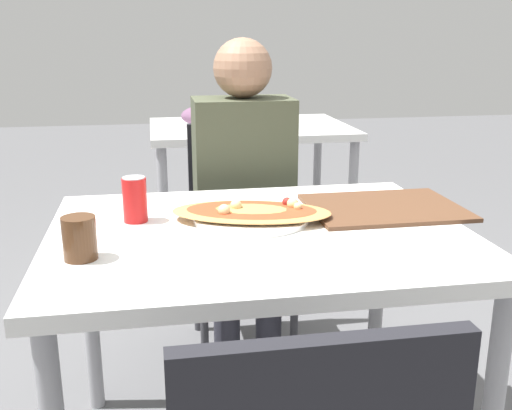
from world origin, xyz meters
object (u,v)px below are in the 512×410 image
(pizza_main, at_px, (252,214))
(drink_glass, at_px, (80,238))
(chair_far_seated, at_px, (240,222))
(person_seated, at_px, (244,177))
(soda_can, at_px, (135,199))
(dining_table, at_px, (259,256))

(pizza_main, bearing_deg, drink_glass, -152.83)
(chair_far_seated, height_order, pizza_main, chair_far_seated)
(drink_glass, bearing_deg, pizza_main, 27.17)
(person_seated, xyz_separation_m, drink_glass, (-0.50, -0.78, 0.06))
(chair_far_seated, distance_m, soda_can, 0.79)
(dining_table, bearing_deg, chair_far_seated, 85.47)
(dining_table, relative_size, soda_can, 8.80)
(chair_far_seated, distance_m, pizza_main, 0.72)
(dining_table, bearing_deg, person_seated, 84.69)
(pizza_main, distance_m, soda_can, 0.32)
(dining_table, xyz_separation_m, soda_can, (-0.32, 0.13, 0.14))
(soda_can, bearing_deg, drink_glass, -113.91)
(dining_table, xyz_separation_m, pizza_main, (-0.01, 0.08, 0.10))
(pizza_main, relative_size, soda_can, 3.86)
(dining_table, distance_m, person_seated, 0.65)
(pizza_main, bearing_deg, dining_table, -86.34)
(chair_far_seated, height_order, drink_glass, chair_far_seated)
(chair_far_seated, xyz_separation_m, person_seated, (0.00, -0.11, 0.21))
(dining_table, distance_m, pizza_main, 0.13)
(person_seated, xyz_separation_m, soda_can, (-0.38, -0.52, 0.07))
(dining_table, height_order, person_seated, person_seated)
(dining_table, relative_size, chair_far_seated, 1.24)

